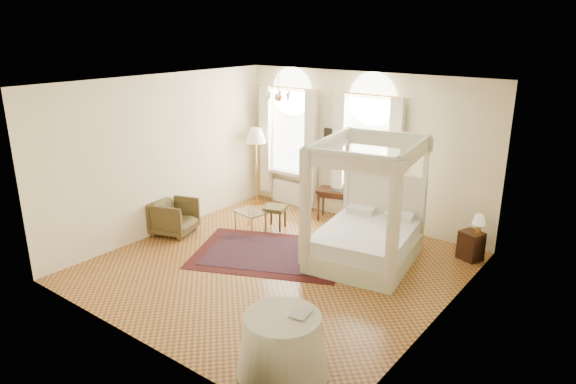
# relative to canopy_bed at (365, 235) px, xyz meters

# --- Properties ---
(ground) EXTENTS (6.00, 6.00, 0.00)m
(ground) POSITION_rel_canopy_bed_xyz_m (-1.16, -1.16, -0.52)
(ground) COLOR #AE7132
(ground) RESTS_ON ground
(room_walls) EXTENTS (6.00, 6.00, 6.00)m
(room_walls) POSITION_rel_canopy_bed_xyz_m (-1.16, -1.16, 1.46)
(room_walls) COLOR #FFEEC2
(room_walls) RESTS_ON ground
(window_left) EXTENTS (1.62, 0.27, 3.29)m
(window_left) POSITION_rel_canopy_bed_xyz_m (-3.06, 1.71, 0.96)
(window_left) COLOR white
(window_left) RESTS_ON room_walls
(window_right) EXTENTS (1.62, 0.27, 3.29)m
(window_right) POSITION_rel_canopy_bed_xyz_m (-0.96, 1.71, 0.96)
(window_right) COLOR white
(window_right) RESTS_ON room_walls
(chandelier) EXTENTS (0.51, 0.45, 0.50)m
(chandelier) POSITION_rel_canopy_bed_xyz_m (-2.06, 0.04, 2.38)
(chandelier) COLOR gold
(chandelier) RESTS_ON room_walls
(wall_pictures) EXTENTS (2.54, 0.03, 0.39)m
(wall_pictures) POSITION_rel_canopy_bed_xyz_m (-1.08, 1.81, 1.37)
(wall_pictures) COLOR black
(wall_pictures) RESTS_ON room_walls
(canopy_bed) EXTENTS (2.05, 2.38, 2.30)m
(canopy_bed) POSITION_rel_canopy_bed_xyz_m (0.00, 0.00, 0.00)
(canopy_bed) COLOR beige
(canopy_bed) RESTS_ON ground
(nightstand) EXTENTS (0.48, 0.46, 0.55)m
(nightstand) POSITION_rel_canopy_bed_xyz_m (1.54, 1.29, -0.25)
(nightstand) COLOR #341A0E
(nightstand) RESTS_ON ground
(nightstand_lamp) EXTENTS (0.25, 0.25, 0.36)m
(nightstand_lamp) POSITION_rel_canopy_bed_xyz_m (1.63, 1.32, 0.26)
(nightstand_lamp) COLOR gold
(nightstand_lamp) RESTS_ON nightstand
(writing_desk) EXTENTS (1.06, 0.76, 0.71)m
(writing_desk) POSITION_rel_canopy_bed_xyz_m (-1.53, 1.54, 0.09)
(writing_desk) COLOR #341A0E
(writing_desk) RESTS_ON ground
(laptop) EXTENTS (0.37, 0.29, 0.03)m
(laptop) POSITION_rel_canopy_bed_xyz_m (-1.54, 1.45, 0.20)
(laptop) COLOR black
(laptop) RESTS_ON writing_desk
(stool) EXTENTS (0.55, 0.55, 0.50)m
(stool) POSITION_rel_canopy_bed_xyz_m (-2.35, 0.28, -0.11)
(stool) COLOR #4A441F
(stool) RESTS_ON ground
(armchair) EXTENTS (1.02, 1.01, 0.74)m
(armchair) POSITION_rel_canopy_bed_xyz_m (-3.86, -1.24, -0.15)
(armchair) COLOR #4C3E20
(armchair) RESTS_ON ground
(coffee_table) EXTENTS (0.73, 0.57, 0.45)m
(coffee_table) POSITION_rel_canopy_bed_xyz_m (-2.67, -0.18, -0.12)
(coffee_table) COLOR silver
(coffee_table) RESTS_ON ground
(floor_lamp) EXTENTS (0.49, 0.49, 1.89)m
(floor_lamp) POSITION_rel_canopy_bed_xyz_m (-3.77, 1.32, 1.09)
(floor_lamp) COLOR gold
(floor_lamp) RESTS_ON ground
(oriental_rug) EXTENTS (3.42, 3.03, 0.01)m
(oriental_rug) POSITION_rel_canopy_bed_xyz_m (-1.63, -0.82, -0.52)
(oriental_rug) COLOR #431010
(oriental_rug) RESTS_ON ground
(side_table) EXTENTS (1.18, 1.18, 0.81)m
(side_table) POSITION_rel_canopy_bed_xyz_m (0.77, -3.48, -0.13)
(side_table) COLOR #ECE8CD
(side_table) RESTS_ON ground
(book) EXTENTS (0.26, 0.32, 0.03)m
(book) POSITION_rel_canopy_bed_xyz_m (0.82, -3.33, 0.30)
(book) COLOR black
(book) RESTS_ON side_table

